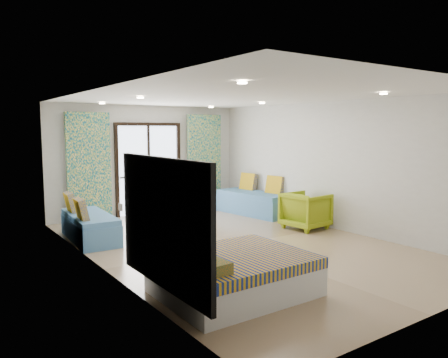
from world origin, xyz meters
TOP-DOWN VIEW (x-y plane):
  - floor at (0.00, 0.00)m, footprint 5.00×7.50m
  - ceiling at (0.00, 0.00)m, footprint 5.00×7.50m
  - wall_back at (0.00, 3.75)m, footprint 5.00×0.01m
  - wall_front at (0.00, -3.75)m, footprint 5.00×0.01m
  - wall_left at (-2.50, 0.00)m, footprint 0.01×7.50m
  - wall_right at (2.50, 0.00)m, footprint 0.01×7.50m
  - balcony_door at (0.00, 3.72)m, footprint 1.76×0.08m
  - balcony_rail at (0.00, 3.73)m, footprint 1.52×0.03m
  - curtain_left at (-1.55, 3.57)m, footprint 1.00×0.10m
  - curtain_right at (1.55, 3.57)m, footprint 1.00×0.10m
  - downlight_a at (-1.40, -2.00)m, footprint 0.12×0.12m
  - downlight_b at (1.40, -2.00)m, footprint 0.12×0.12m
  - downlight_c at (-1.40, 1.00)m, footprint 0.12×0.12m
  - downlight_d at (1.40, 1.00)m, footprint 0.12×0.12m
  - downlight_e at (-1.40, 3.00)m, footprint 0.12×0.12m
  - downlight_f at (1.40, 3.00)m, footprint 0.12×0.12m
  - headboard at (-2.46, -1.92)m, footprint 0.06×2.10m
  - switch_plate at (-2.47, -0.67)m, footprint 0.02×0.10m
  - bed at (-1.48, -1.92)m, footprint 1.85×1.51m
  - daybed_left at (-2.12, 1.89)m, footprint 0.81×1.85m
  - daybed_right at (2.12, 2.14)m, footprint 1.01×2.07m
  - coffee_table at (0.03, 2.12)m, footprint 0.64×0.64m
  - vase at (0.04, 2.04)m, footprint 0.22×0.22m
  - armchair at (2.00, 0.23)m, footprint 0.85×0.90m

SIDE VIEW (x-z plane):
  - floor at x=0.00m, z-range -0.01..0.01m
  - bed at x=-1.48m, z-range -0.05..0.58m
  - daybed_left at x=-2.12m, z-range -0.17..0.72m
  - daybed_right at x=2.12m, z-range -0.19..0.80m
  - coffee_table at x=0.03m, z-range 0.01..0.68m
  - armchair at x=2.00m, z-range 0.00..0.85m
  - vase at x=0.04m, z-range 0.39..0.58m
  - balcony_rail at x=0.00m, z-range 0.93..0.97m
  - headboard at x=-2.46m, z-range 0.30..1.80m
  - switch_plate at x=-2.47m, z-range 1.00..1.10m
  - curtain_left at x=-1.55m, z-range 0.00..2.50m
  - curtain_right at x=1.55m, z-range 0.00..2.50m
  - balcony_door at x=0.00m, z-range 0.12..2.40m
  - wall_back at x=0.00m, z-range 0.00..2.70m
  - wall_front at x=0.00m, z-range 0.00..2.70m
  - wall_left at x=-2.50m, z-range 0.00..2.70m
  - wall_right at x=2.50m, z-range 0.00..2.70m
  - downlight_a at x=-1.40m, z-range 2.66..2.68m
  - downlight_b at x=1.40m, z-range 2.66..2.68m
  - downlight_c at x=-1.40m, z-range 2.66..2.68m
  - downlight_d at x=1.40m, z-range 2.66..2.68m
  - downlight_e at x=-1.40m, z-range 2.66..2.68m
  - downlight_f at x=1.40m, z-range 2.66..2.68m
  - ceiling at x=0.00m, z-range 2.70..2.71m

